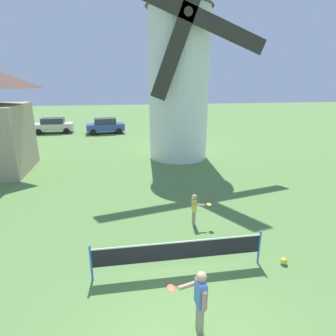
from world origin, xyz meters
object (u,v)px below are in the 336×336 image
(windmill, at_px, (179,67))
(player_far, at_px, (195,208))
(stray_ball, at_px, (284,261))
(parked_car_cream, at_px, (53,125))
(parked_car_blue, at_px, (105,125))
(player_near, at_px, (200,298))
(tennis_net, at_px, (179,251))

(windmill, xyz_separation_m, player_far, (-1.29, -9.88, -5.45))
(stray_ball, bearing_deg, parked_car_cream, 116.04)
(stray_ball, height_order, parked_car_blue, parked_car_blue)
(player_far, bearing_deg, player_near, -103.12)
(tennis_net, height_order, player_far, player_far)
(parked_car_blue, bearing_deg, tennis_net, -81.98)
(tennis_net, distance_m, parked_car_blue, 23.23)
(parked_car_cream, distance_m, parked_car_blue, 5.49)
(windmill, bearing_deg, stray_ball, -86.47)
(player_near, bearing_deg, tennis_net, 91.16)
(player_near, relative_size, stray_ball, 7.22)
(stray_ball, relative_size, parked_car_blue, 0.05)
(tennis_net, xyz_separation_m, stray_ball, (3.22, -0.19, -0.58))
(player_far, xyz_separation_m, stray_ball, (2.07, -2.86, -0.60))
(windmill, distance_m, player_far, 11.35)
(tennis_net, height_order, parked_car_cream, parked_car_cream)
(player_near, height_order, parked_car_blue, parked_car_blue)
(player_near, xyz_separation_m, player_far, (1.10, 4.72, -0.16))
(parked_car_cream, bearing_deg, parked_car_blue, -11.00)
(player_far, xyz_separation_m, parked_car_blue, (-4.38, 20.34, 0.10))
(stray_ball, distance_m, parked_car_blue, 24.09)
(windmill, distance_m, parked_car_blue, 13.04)
(player_near, relative_size, parked_car_cream, 0.38)
(windmill, xyz_separation_m, parked_car_cream, (-11.06, 11.51, -5.34))
(player_near, bearing_deg, stray_ball, 30.42)
(player_near, bearing_deg, parked_car_cream, 108.38)
(player_near, distance_m, parked_car_cream, 27.51)
(parked_car_blue, bearing_deg, parked_car_cream, 169.00)
(tennis_net, height_order, player_near, player_near)
(parked_car_cream, bearing_deg, tennis_net, -70.26)
(stray_ball, bearing_deg, player_far, 125.96)
(windmill, relative_size, player_far, 11.07)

